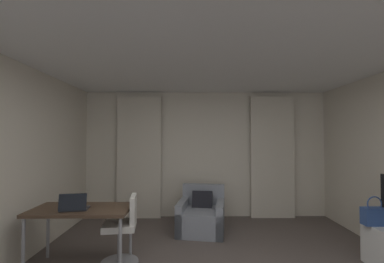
# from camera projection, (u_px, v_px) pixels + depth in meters

# --- Properties ---
(wall_window) EXTENTS (5.12, 0.06, 2.60)m
(wall_window) POSITION_uv_depth(u_px,v_px,m) (206.00, 154.00, 5.50)
(wall_window) COLOR beige
(wall_window) RESTS_ON ground
(ceiling) EXTENTS (5.12, 6.12, 0.06)m
(ceiling) POSITION_uv_depth(u_px,v_px,m) (224.00, 34.00, 2.50)
(ceiling) COLOR white
(ceiling) RESTS_ON wall_left
(curtain_left_panel) EXTENTS (0.90, 0.06, 2.50)m
(curtain_left_panel) POSITION_uv_depth(u_px,v_px,m) (139.00, 157.00, 5.36)
(curtain_left_panel) COLOR beige
(curtain_left_panel) RESTS_ON ground
(curtain_right_panel) EXTENTS (0.90, 0.06, 2.50)m
(curtain_right_panel) POSITION_uv_depth(u_px,v_px,m) (272.00, 157.00, 5.38)
(curtain_right_panel) COLOR beige
(curtain_right_panel) RESTS_ON ground
(armchair) EXTENTS (0.90, 0.97, 0.76)m
(armchair) POSITION_uv_depth(u_px,v_px,m) (202.00, 216.00, 4.59)
(armchair) COLOR gray
(armchair) RESTS_ON ground
(desk) EXTENTS (1.23, 0.63, 0.74)m
(desk) POSITION_uv_depth(u_px,v_px,m) (82.00, 213.00, 3.32)
(desk) COLOR #4C3828
(desk) RESTS_ON ground
(desk_chair) EXTENTS (0.48, 0.48, 0.88)m
(desk_chair) POSITION_uv_depth(u_px,v_px,m) (123.00, 234.00, 3.37)
(desk_chair) COLOR gray
(desk_chair) RESTS_ON ground
(laptop) EXTENTS (0.36, 0.30, 0.22)m
(laptop) POSITION_uv_depth(u_px,v_px,m) (74.00, 207.00, 3.21)
(laptop) COLOR #2D2D33
(laptop) RESTS_ON desk
(handbag_primary) EXTENTS (0.30, 0.14, 0.37)m
(handbag_primary) POSITION_uv_depth(u_px,v_px,m) (375.00, 216.00, 3.34)
(handbag_primary) COLOR #335193
(handbag_primary) RESTS_ON tv_console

